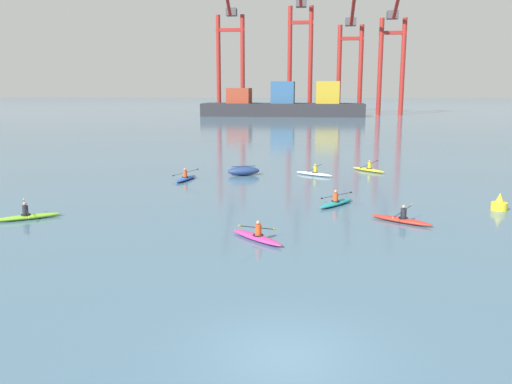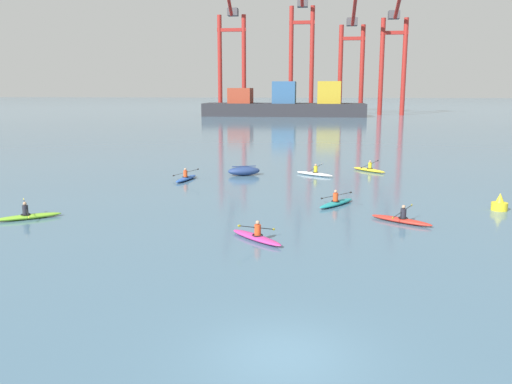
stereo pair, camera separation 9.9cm
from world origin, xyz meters
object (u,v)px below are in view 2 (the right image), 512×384
(gantry_crane_east, at_px, (394,49))
(channel_buoy, at_px, (500,204))
(kayak_teal, at_px, (336,203))
(kayak_magenta, at_px, (256,237))
(gantry_crane_west, at_px, (231,46))
(kayak_lime, at_px, (28,216))
(gantry_crane_east_mid, at_px, (352,52))
(kayak_yellow, at_px, (369,169))
(kayak_white, at_px, (315,173))
(kayak_blue, at_px, (186,178))
(capsized_dinghy, at_px, (244,171))
(kayak_red, at_px, (401,219))
(container_barge, at_px, (286,105))
(gantry_crane_west_mid, at_px, (302,44))

(gantry_crane_east, relative_size, channel_buoy, 32.67)
(kayak_teal, distance_m, kayak_magenta, 8.83)
(gantry_crane_west, height_order, kayak_lime, gantry_crane_west)
(gantry_crane_east_mid, relative_size, kayak_yellow, 11.39)
(kayak_white, relative_size, kayak_blue, 0.92)
(capsized_dinghy, relative_size, kayak_lime, 0.91)
(gantry_crane_east_mid, relative_size, kayak_red, 10.45)
(kayak_lime, bearing_deg, kayak_yellow, 44.19)
(capsized_dinghy, xyz_separation_m, channel_buoy, (16.26, -10.66, 0.01))
(kayak_blue, bearing_deg, gantry_crane_west, 97.46)
(channel_buoy, xyz_separation_m, kayak_teal, (-9.24, 0.22, -0.19))
(gantry_crane_east_mid, bearing_deg, kayak_blue, -99.59)
(kayak_yellow, bearing_deg, container_barge, 97.97)
(kayak_lime, bearing_deg, container_barge, 86.43)
(gantry_crane_west_mid, bearing_deg, capsized_dinghy, -90.40)
(container_barge, relative_size, capsized_dinghy, 14.38)
(capsized_dinghy, distance_m, kayak_magenta, 18.65)
(gantry_crane_west_mid, xyz_separation_m, kayak_blue, (-4.81, -110.31, -18.51))
(kayak_teal, relative_size, kayak_red, 1.00)
(channel_buoy, relative_size, kayak_lime, 0.32)
(gantry_crane_west_mid, distance_m, kayak_red, 123.49)
(container_barge, height_order, kayak_white, container_barge)
(gantry_crane_west_mid, distance_m, kayak_blue, 111.96)
(gantry_crane_west_mid, relative_size, kayak_blue, 10.40)
(gantry_crane_east, bearing_deg, kayak_teal, -98.87)
(capsized_dinghy, bearing_deg, kayak_blue, -144.99)
(gantry_crane_east, bearing_deg, kayak_magenta, -100.09)
(gantry_crane_west_mid, bearing_deg, kayak_magenta, -88.91)
(kayak_teal, bearing_deg, kayak_yellow, 77.06)
(gantry_crane_west_mid, height_order, kayak_lime, gantry_crane_west_mid)
(gantry_crane_west_mid, relative_size, channel_buoy, 35.91)
(gantry_crane_west, xyz_separation_m, kayak_magenta, (21.50, -124.62, -18.07))
(gantry_crane_west, bearing_deg, kayak_red, -76.65)
(gantry_crane_east, distance_m, kayak_lime, 123.46)
(gantry_crane_east_mid, distance_m, kayak_blue, 110.19)
(gantry_crane_east_mid, height_order, kayak_teal, gantry_crane_east_mid)
(gantry_crane_west, distance_m, gantry_crane_east_mid, 32.53)
(kayak_red, distance_m, kayak_blue, 18.31)
(kayak_teal, height_order, kayak_yellow, kayak_teal)
(kayak_white, bearing_deg, kayak_red, -72.67)
(container_barge, height_order, kayak_lime, container_barge)
(gantry_crane_east, height_order, channel_buoy, gantry_crane_east)
(channel_buoy, bearing_deg, kayak_red, -149.07)
(kayak_yellow, xyz_separation_m, kayak_red, (0.09, -17.52, 0.00))
(container_barge, distance_m, kayak_white, 94.13)
(gantry_crane_west, distance_m, gantry_crane_east, 43.13)
(gantry_crane_west, relative_size, kayak_magenta, 13.20)
(capsized_dinghy, xyz_separation_m, kayak_lime, (-9.44, -15.80, -0.18))
(gantry_crane_east, distance_m, channel_buoy, 113.87)
(gantry_crane_west_mid, relative_size, kayak_magenta, 12.54)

